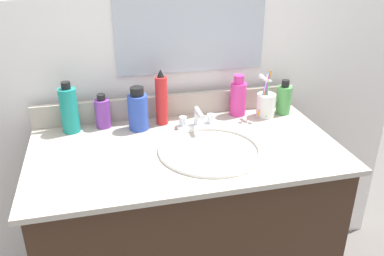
# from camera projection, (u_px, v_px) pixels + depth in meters

# --- Properties ---
(vanity_cabinet) EXTENTS (1.03, 0.54, 0.81)m
(vanity_cabinet) POSITION_uv_depth(u_px,v_px,m) (186.00, 241.00, 1.60)
(vanity_cabinet) COLOR #382316
(vanity_cabinet) RESTS_ON ground_plane
(countertop) EXTENTS (1.08, 0.59, 0.02)m
(countertop) POSITION_uv_depth(u_px,v_px,m) (185.00, 149.00, 1.43)
(countertop) COLOR #B2A899
(countertop) RESTS_ON vanity_cabinet
(backsplash) EXTENTS (1.08, 0.02, 0.09)m
(backsplash) POSITION_uv_depth(u_px,v_px,m) (170.00, 105.00, 1.65)
(backsplash) COLOR #B2A899
(backsplash) RESTS_ON countertop
(back_wall) EXTENTS (2.18, 0.04, 1.30)m
(back_wall) POSITION_uv_depth(u_px,v_px,m) (168.00, 147.00, 1.80)
(back_wall) COLOR white
(back_wall) RESTS_ON ground_plane
(mirror_panel) EXTENTS (0.60, 0.01, 0.56)m
(mirror_panel) POSITION_uv_depth(u_px,v_px,m) (191.00, 0.00, 1.54)
(mirror_panel) COLOR #B2BCC6
(sink_basin) EXTENTS (0.37, 0.37, 0.11)m
(sink_basin) POSITION_uv_depth(u_px,v_px,m) (211.00, 158.00, 1.41)
(sink_basin) COLOR white
(sink_basin) RESTS_ON countertop
(faucet) EXTENTS (0.16, 0.10, 0.08)m
(faucet) POSITION_uv_depth(u_px,v_px,m) (197.00, 121.00, 1.56)
(faucet) COLOR silver
(faucet) RESTS_ON countertop
(bottle_soap_pink) EXTENTS (0.07, 0.07, 0.17)m
(bottle_soap_pink) POSITION_uv_depth(u_px,v_px,m) (238.00, 97.00, 1.65)
(bottle_soap_pink) COLOR #D8338C
(bottle_soap_pink) RESTS_ON countertop
(bottle_cream_purple) EXTENTS (0.06, 0.06, 0.13)m
(bottle_cream_purple) POSITION_uv_depth(u_px,v_px,m) (103.00, 113.00, 1.55)
(bottle_cream_purple) COLOR #7A3899
(bottle_cream_purple) RESTS_ON countertop
(bottle_mouthwash_teal) EXTENTS (0.07, 0.07, 0.20)m
(bottle_mouthwash_teal) POSITION_uv_depth(u_px,v_px,m) (69.00, 110.00, 1.50)
(bottle_mouthwash_teal) COLOR teal
(bottle_mouthwash_teal) RESTS_ON countertop
(bottle_shampoo_blue) EXTENTS (0.08, 0.08, 0.17)m
(bottle_shampoo_blue) POSITION_uv_depth(u_px,v_px,m) (138.00, 110.00, 1.53)
(bottle_shampoo_blue) COLOR #2D4CB2
(bottle_shampoo_blue) RESTS_ON countertop
(bottle_spray_red) EXTENTS (0.05, 0.05, 0.22)m
(bottle_spray_red) POSITION_uv_depth(u_px,v_px,m) (161.00, 99.00, 1.56)
(bottle_spray_red) COLOR red
(bottle_spray_red) RESTS_ON countertop
(bottle_toner_green) EXTENTS (0.06, 0.06, 0.14)m
(bottle_toner_green) POSITION_uv_depth(u_px,v_px,m) (284.00, 99.00, 1.67)
(bottle_toner_green) COLOR #4C9E4C
(bottle_toner_green) RESTS_ON countertop
(cup_white_ceramic) EXTENTS (0.08, 0.08, 0.19)m
(cup_white_ceramic) POSITION_uv_depth(u_px,v_px,m) (266.00, 104.00, 1.64)
(cup_white_ceramic) COLOR white
(cup_white_ceramic) RESTS_ON countertop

